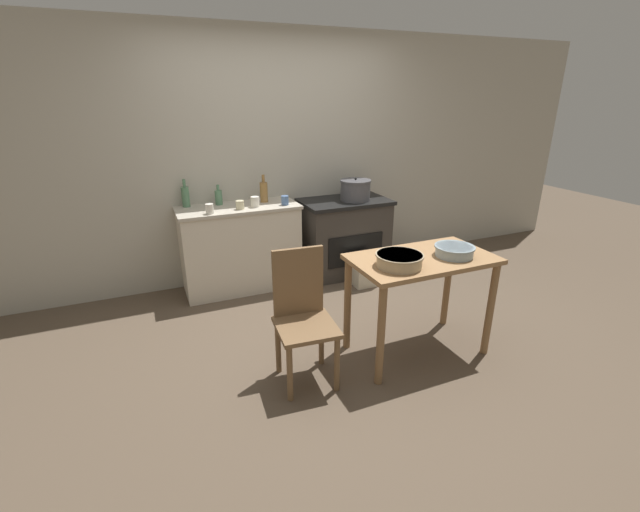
{
  "coord_description": "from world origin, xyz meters",
  "views": [
    {
      "loc": [
        -1.4,
        -2.81,
        1.93
      ],
      "look_at": [
        0.0,
        0.44,
        0.57
      ],
      "focal_mm": 24.0,
      "sensor_mm": 36.0,
      "label": 1
    }
  ],
  "objects_px": {
    "stove": "(344,236)",
    "bottle_far_left": "(264,192)",
    "flour_sack": "(365,270)",
    "bottle_mid_left": "(186,196)",
    "work_table": "(421,274)",
    "chair": "(303,314)",
    "cup_center": "(285,200)",
    "cup_center_left": "(240,205)",
    "bottle_left": "(219,197)",
    "stock_pot": "(355,190)",
    "cup_center_right": "(210,209)",
    "mixing_bowl_large": "(454,250)",
    "mixing_bowl_small": "(399,260)",
    "cup_mid_right": "(255,202)"
  },
  "relations": [
    {
      "from": "stove",
      "to": "bottle_far_left",
      "type": "distance_m",
      "value": 1.04
    },
    {
      "from": "flour_sack",
      "to": "bottle_mid_left",
      "type": "bearing_deg",
      "value": 158.55
    },
    {
      "from": "work_table",
      "to": "chair",
      "type": "distance_m",
      "value": 0.95
    },
    {
      "from": "bottle_far_left",
      "to": "cup_center",
      "type": "height_order",
      "value": "bottle_far_left"
    },
    {
      "from": "bottle_far_left",
      "to": "cup_center_left",
      "type": "distance_m",
      "value": 0.36
    },
    {
      "from": "work_table",
      "to": "flour_sack",
      "type": "height_order",
      "value": "work_table"
    },
    {
      "from": "cup_center_left",
      "to": "bottle_far_left",
      "type": "bearing_deg",
      "value": 33.07
    },
    {
      "from": "stove",
      "to": "bottle_mid_left",
      "type": "height_order",
      "value": "bottle_mid_left"
    },
    {
      "from": "work_table",
      "to": "bottle_far_left",
      "type": "height_order",
      "value": "bottle_far_left"
    },
    {
      "from": "stove",
      "to": "bottle_left",
      "type": "bearing_deg",
      "value": 172.78
    },
    {
      "from": "stock_pot",
      "to": "cup_center_right",
      "type": "xyz_separation_m",
      "value": [
        -1.56,
        -0.09,
        -0.03
      ]
    },
    {
      "from": "mixing_bowl_large",
      "to": "cup_center_right",
      "type": "relative_size",
      "value": 3.11
    },
    {
      "from": "mixing_bowl_small",
      "to": "bottle_mid_left",
      "type": "height_order",
      "value": "bottle_mid_left"
    },
    {
      "from": "cup_mid_right",
      "to": "flour_sack",
      "type": "bearing_deg",
      "value": -20.17
    },
    {
      "from": "stock_pot",
      "to": "cup_mid_right",
      "type": "relative_size",
      "value": 3.27
    },
    {
      "from": "work_table",
      "to": "bottle_far_left",
      "type": "relative_size",
      "value": 3.8
    },
    {
      "from": "flour_sack",
      "to": "bottle_far_left",
      "type": "height_order",
      "value": "bottle_far_left"
    },
    {
      "from": "work_table",
      "to": "cup_mid_right",
      "type": "xyz_separation_m",
      "value": [
        -0.82,
        1.62,
        0.27
      ]
    },
    {
      "from": "flour_sack",
      "to": "bottle_mid_left",
      "type": "height_order",
      "value": "bottle_mid_left"
    },
    {
      "from": "cup_center_right",
      "to": "cup_mid_right",
      "type": "distance_m",
      "value": 0.46
    },
    {
      "from": "mixing_bowl_large",
      "to": "cup_mid_right",
      "type": "xyz_separation_m",
      "value": [
        -1.05,
        1.69,
        0.09
      ]
    },
    {
      "from": "chair",
      "to": "mixing_bowl_large",
      "type": "relative_size",
      "value": 3.22
    },
    {
      "from": "flour_sack",
      "to": "stock_pot",
      "type": "relative_size",
      "value": 1.1
    },
    {
      "from": "stock_pot",
      "to": "chair",
      "type": "bearing_deg",
      "value": -127.84
    },
    {
      "from": "stove",
      "to": "bottle_mid_left",
      "type": "relative_size",
      "value": 3.51
    },
    {
      "from": "stove",
      "to": "bottle_left",
      "type": "height_order",
      "value": "bottle_left"
    },
    {
      "from": "mixing_bowl_large",
      "to": "bottle_mid_left",
      "type": "relative_size",
      "value": 1.08
    },
    {
      "from": "chair",
      "to": "bottle_mid_left",
      "type": "xyz_separation_m",
      "value": [
        -0.51,
        1.84,
        0.49
      ]
    },
    {
      "from": "mixing_bowl_large",
      "to": "mixing_bowl_small",
      "type": "relative_size",
      "value": 0.88
    },
    {
      "from": "cup_center_left",
      "to": "stove",
      "type": "bearing_deg",
      "value": 4.36
    },
    {
      "from": "stock_pot",
      "to": "stove",
      "type": "bearing_deg",
      "value": 149.13
    },
    {
      "from": "bottle_far_left",
      "to": "cup_mid_right",
      "type": "distance_m",
      "value": 0.22
    },
    {
      "from": "stock_pot",
      "to": "bottle_far_left",
      "type": "height_order",
      "value": "bottle_far_left"
    },
    {
      "from": "stove",
      "to": "flour_sack",
      "type": "xyz_separation_m",
      "value": [
        0.04,
        -0.44,
        -0.24
      ]
    },
    {
      "from": "work_table",
      "to": "cup_center_left",
      "type": "distance_m",
      "value": 1.88
    },
    {
      "from": "bottle_mid_left",
      "to": "flour_sack",
      "type": "bearing_deg",
      "value": -21.45
    },
    {
      "from": "mixing_bowl_small",
      "to": "work_table",
      "type": "bearing_deg",
      "value": 17.94
    },
    {
      "from": "work_table",
      "to": "bottle_mid_left",
      "type": "distance_m",
      "value": 2.4
    },
    {
      "from": "stove",
      "to": "bottle_mid_left",
      "type": "xyz_separation_m",
      "value": [
        -1.63,
        0.21,
        0.56
      ]
    },
    {
      "from": "flour_sack",
      "to": "mixing_bowl_small",
      "type": "distance_m",
      "value": 1.55
    },
    {
      "from": "bottle_far_left",
      "to": "cup_center_left",
      "type": "xyz_separation_m",
      "value": [
        -0.3,
        -0.19,
        -0.07
      ]
    },
    {
      "from": "work_table",
      "to": "mixing_bowl_small",
      "type": "height_order",
      "value": "mixing_bowl_small"
    },
    {
      "from": "cup_center_right",
      "to": "cup_mid_right",
      "type": "xyz_separation_m",
      "value": [
        0.46,
        0.09,
        0.0
      ]
    },
    {
      "from": "stove",
      "to": "work_table",
      "type": "bearing_deg",
      "value": -96.45
    },
    {
      "from": "cup_mid_right",
      "to": "mixing_bowl_small",
      "type": "bearing_deg",
      "value": -71.77
    },
    {
      "from": "bottle_mid_left",
      "to": "bottle_left",
      "type": "bearing_deg",
      "value": -8.03
    },
    {
      "from": "work_table",
      "to": "bottle_left",
      "type": "relative_size",
      "value": 5.3
    },
    {
      "from": "cup_center_right",
      "to": "chair",
      "type": "bearing_deg",
      "value": -76.82
    },
    {
      "from": "chair",
      "to": "mixing_bowl_small",
      "type": "distance_m",
      "value": 0.77
    },
    {
      "from": "bottle_mid_left",
      "to": "cup_center_left",
      "type": "xyz_separation_m",
      "value": [
        0.46,
        -0.3,
        -0.06
      ]
    }
  ]
}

